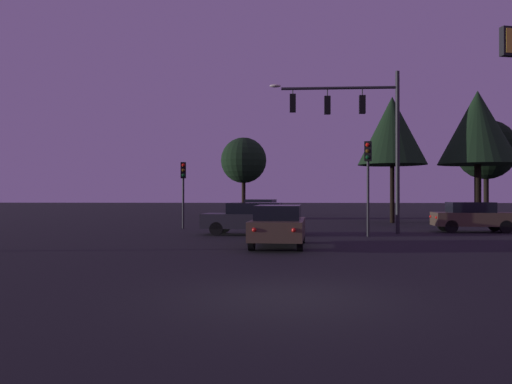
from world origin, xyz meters
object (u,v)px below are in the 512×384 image
object	(u,v)px
tree_center_horizon	(244,160)
car_nearside_lane	(279,225)
traffic_signal_mast_arm	(359,123)
tree_right_cluster	(486,150)
car_far_lane	(259,209)
car_crossing_right	(252,218)
tree_behind_sign	(478,128)
traffic_light_corner_left	(183,181)
traffic_light_corner_right	(368,169)
car_crossing_left	(473,216)
tree_left_far	(392,131)

from	to	relation	value
tree_center_horizon	car_nearside_lane	bearing A→B (deg)	-83.40
traffic_signal_mast_arm	tree_right_cluster	distance (m)	19.64
car_far_lane	car_crossing_right	bearing A→B (deg)	-88.87
car_crossing_right	tree_right_cluster	xyz separation A→B (m)	(17.35, 16.56, 4.58)
tree_behind_sign	car_far_lane	bearing A→B (deg)	161.98
tree_center_horizon	tree_behind_sign	bearing A→B (deg)	-33.38
tree_right_cluster	car_far_lane	bearing A→B (deg)	-178.95
traffic_light_corner_left	traffic_light_corner_right	bearing A→B (deg)	-28.47
traffic_light_corner_right	car_nearside_lane	world-z (taller)	traffic_light_corner_right
traffic_light_corner_left	car_crossing_left	distance (m)	15.43
traffic_light_corner_right	tree_center_horizon	world-z (taller)	tree_center_horizon
traffic_light_corner_right	tree_right_cluster	xyz separation A→B (m)	(12.05, 17.40, 2.32)
traffic_signal_mast_arm	car_crossing_left	distance (m)	7.60
traffic_light_corner_left	tree_right_cluster	size ratio (longest dim) A/B	0.48
car_nearside_lane	tree_left_far	xyz separation A→B (m)	(7.61, 16.35, 5.40)
tree_behind_sign	tree_right_cluster	size ratio (longest dim) A/B	1.17
traffic_signal_mast_arm	traffic_light_corner_right	world-z (taller)	traffic_signal_mast_arm
traffic_light_corner_left	tree_center_horizon	bearing A→B (deg)	83.32
car_far_lane	tree_left_far	bearing A→B (deg)	-30.93
traffic_signal_mast_arm	tree_right_cluster	size ratio (longest dim) A/B	1.03
traffic_light_corner_left	tree_behind_sign	size ratio (longest dim) A/B	0.41
tree_left_far	tree_right_cluster	xyz separation A→B (m)	(8.48, 5.83, -0.81)
tree_behind_sign	tree_center_horizon	xyz separation A→B (m)	(-16.73, 11.02, -1.46)
car_far_lane	tree_center_horizon	world-z (taller)	tree_center_horizon
tree_center_horizon	tree_right_cluster	world-z (taller)	tree_right_cluster
traffic_light_corner_left	tree_center_horizon	world-z (taller)	tree_center_horizon
traffic_signal_mast_arm	car_nearside_lane	distance (m)	9.10
car_crossing_left	car_far_lane	size ratio (longest dim) A/B	0.92
traffic_light_corner_left	tree_right_cluster	xyz separation A→B (m)	(21.45, 12.30, 2.73)
car_crossing_left	traffic_light_corner_left	bearing A→B (deg)	172.51
tree_left_far	tree_center_horizon	world-z (taller)	tree_left_far
tree_behind_sign	traffic_light_corner_right	bearing A→B (deg)	-127.82
tree_center_horizon	car_crossing_right	bearing A→B (deg)	-84.94
traffic_light_corner_left	tree_right_cluster	distance (m)	24.87
car_crossing_left	traffic_signal_mast_arm	bearing A→B (deg)	-169.24
car_crossing_right	tree_behind_sign	distance (m)	19.44
car_far_lane	tree_behind_sign	xyz separation A→B (m)	(15.07, -4.90, 5.65)
traffic_signal_mast_arm	car_nearside_lane	size ratio (longest dim) A/B	1.79
car_far_lane	tree_center_horizon	distance (m)	7.60
car_crossing_left	tree_right_cluster	bearing A→B (deg)	66.36
traffic_signal_mast_arm	tree_right_cluster	bearing A→B (deg)	51.75
traffic_signal_mast_arm	car_nearside_lane	world-z (taller)	traffic_signal_mast_arm
car_crossing_right	tree_right_cluster	bearing A→B (deg)	43.66
tree_center_horizon	tree_right_cluster	xyz separation A→B (m)	(19.33, -5.79, 0.39)
tree_center_horizon	traffic_signal_mast_arm	bearing A→B (deg)	-71.33
car_far_lane	car_crossing_left	bearing A→B (deg)	-50.77
tree_behind_sign	tree_left_far	distance (m)	5.92
tree_behind_sign	tree_center_horizon	size ratio (longest dim) A/B	1.27
traffic_light_corner_right	car_far_lane	size ratio (longest dim) A/B	0.98
car_crossing_right	tree_left_far	distance (m)	14.93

